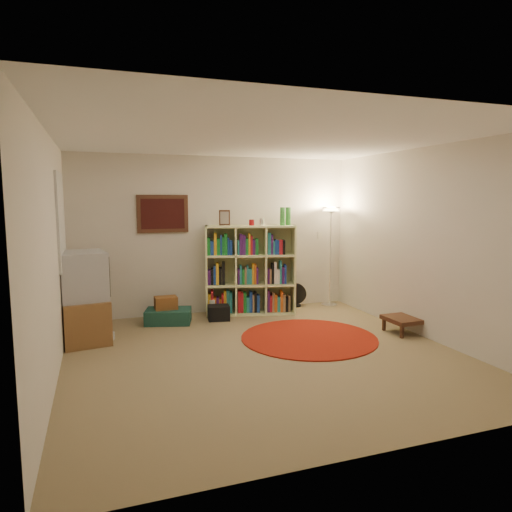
{
  "coord_description": "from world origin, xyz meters",
  "views": [
    {
      "loc": [
        -1.81,
        -4.87,
        1.82
      ],
      "look_at": [
        0.1,
        0.6,
        1.1
      ],
      "focal_mm": 32.0,
      "sensor_mm": 36.0,
      "label": 1
    }
  ],
  "objects_px": {
    "suitcase": "(168,316)",
    "side_table": "(405,320)",
    "floor_lamp": "(331,224)",
    "bookshelf": "(249,271)",
    "tv_stand": "(84,298)",
    "floor_fan": "(296,295)"
  },
  "relations": [
    {
      "from": "bookshelf",
      "to": "floor_lamp",
      "type": "bearing_deg",
      "value": 16.02
    },
    {
      "from": "floor_lamp",
      "to": "bookshelf",
      "type": "bearing_deg",
      "value": -178.45
    },
    {
      "from": "side_table",
      "to": "tv_stand",
      "type": "bearing_deg",
      "value": 165.54
    },
    {
      "from": "suitcase",
      "to": "bookshelf",
      "type": "bearing_deg",
      "value": 22.98
    },
    {
      "from": "floor_lamp",
      "to": "side_table",
      "type": "bearing_deg",
      "value": -83.58
    },
    {
      "from": "suitcase",
      "to": "side_table",
      "type": "xyz_separation_m",
      "value": [
        2.99,
        -1.56,
        0.08
      ]
    },
    {
      "from": "bookshelf",
      "to": "floor_lamp",
      "type": "height_order",
      "value": "bookshelf"
    },
    {
      "from": "floor_lamp",
      "to": "floor_fan",
      "type": "height_order",
      "value": "floor_lamp"
    },
    {
      "from": "bookshelf",
      "to": "side_table",
      "type": "bearing_deg",
      "value": -31.66
    },
    {
      "from": "suitcase",
      "to": "side_table",
      "type": "distance_m",
      "value": 3.38
    },
    {
      "from": "floor_lamp",
      "to": "suitcase",
      "type": "relative_size",
      "value": 2.29
    },
    {
      "from": "floor_lamp",
      "to": "suitcase",
      "type": "height_order",
      "value": "floor_lamp"
    },
    {
      "from": "floor_fan",
      "to": "side_table",
      "type": "distance_m",
      "value": 2.06
    },
    {
      "from": "floor_fan",
      "to": "tv_stand",
      "type": "distance_m",
      "value": 3.48
    },
    {
      "from": "bookshelf",
      "to": "side_table",
      "type": "xyz_separation_m",
      "value": [
        1.67,
        -1.74,
        -0.5
      ]
    },
    {
      "from": "floor_lamp",
      "to": "suitcase",
      "type": "xyz_separation_m",
      "value": [
        -2.79,
        -0.21,
        -1.3
      ]
    },
    {
      "from": "floor_lamp",
      "to": "tv_stand",
      "type": "xyz_separation_m",
      "value": [
        -3.93,
        -0.71,
        -0.85
      ]
    },
    {
      "from": "tv_stand",
      "to": "floor_fan",
      "type": "bearing_deg",
      "value": 5.06
    },
    {
      "from": "tv_stand",
      "to": "side_table",
      "type": "relative_size",
      "value": 2.35
    },
    {
      "from": "tv_stand",
      "to": "suitcase",
      "type": "height_order",
      "value": "tv_stand"
    },
    {
      "from": "bookshelf",
      "to": "suitcase",
      "type": "xyz_separation_m",
      "value": [
        -1.32,
        -0.18,
        -0.58
      ]
    },
    {
      "from": "floor_fan",
      "to": "suitcase",
      "type": "xyz_separation_m",
      "value": [
        -2.22,
        -0.34,
        -0.1
      ]
    }
  ]
}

